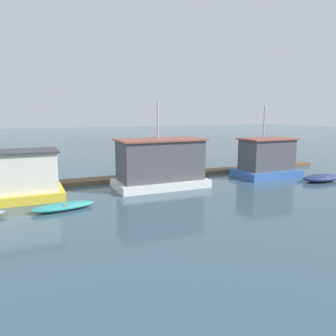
{
  "coord_description": "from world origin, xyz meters",
  "views": [
    {
      "loc": [
        -9.23,
        -21.68,
        5.23
      ],
      "look_at": [
        0.0,
        -1.0,
        1.4
      ],
      "focal_mm": 35.0,
      "sensor_mm": 36.0,
      "label": 1
    }
  ],
  "objects_px": {
    "houseboat_blue": "(266,159)",
    "dinghy_navy": "(321,178)",
    "houseboat_white": "(160,164)",
    "dinghy_teal": "(63,206)",
    "houseboat_yellow": "(2,178)"
  },
  "relations": [
    {
      "from": "houseboat_blue",
      "to": "dinghy_navy",
      "type": "distance_m",
      "value": 4.38
    },
    {
      "from": "houseboat_yellow",
      "to": "houseboat_white",
      "type": "distance_m",
      "value": 10.08
    },
    {
      "from": "dinghy_teal",
      "to": "dinghy_navy",
      "type": "xyz_separation_m",
      "value": [
        19.03,
        -0.29,
        0.08
      ]
    },
    {
      "from": "houseboat_white",
      "to": "dinghy_teal",
      "type": "distance_m",
      "value": 7.8
    },
    {
      "from": "houseboat_white",
      "to": "dinghy_navy",
      "type": "bearing_deg",
      "value": -15.72
    },
    {
      "from": "houseboat_white",
      "to": "dinghy_navy",
      "type": "xyz_separation_m",
      "value": [
        12.02,
        -3.38,
        -1.36
      ]
    },
    {
      "from": "houseboat_yellow",
      "to": "houseboat_white",
      "type": "relative_size",
      "value": 1.05
    },
    {
      "from": "houseboat_white",
      "to": "houseboat_blue",
      "type": "xyz_separation_m",
      "value": [
        9.54,
        0.04,
        -0.19
      ]
    },
    {
      "from": "houseboat_blue",
      "to": "dinghy_navy",
      "type": "xyz_separation_m",
      "value": [
        2.47,
        -3.42,
        -1.17
      ]
    },
    {
      "from": "houseboat_white",
      "to": "dinghy_teal",
      "type": "height_order",
      "value": "houseboat_white"
    },
    {
      "from": "houseboat_yellow",
      "to": "dinghy_teal",
      "type": "xyz_separation_m",
      "value": [
        3.05,
        -3.36,
        -1.23
      ]
    },
    {
      "from": "dinghy_teal",
      "to": "houseboat_yellow",
      "type": "bearing_deg",
      "value": 132.26
    },
    {
      "from": "dinghy_teal",
      "to": "dinghy_navy",
      "type": "distance_m",
      "value": 19.04
    },
    {
      "from": "houseboat_blue",
      "to": "dinghy_teal",
      "type": "height_order",
      "value": "houseboat_blue"
    },
    {
      "from": "houseboat_blue",
      "to": "dinghy_teal",
      "type": "distance_m",
      "value": 16.9
    }
  ]
}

